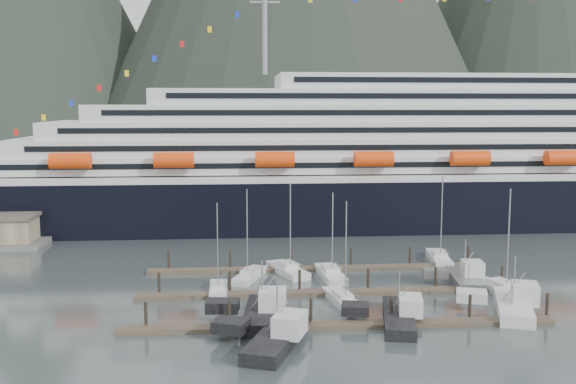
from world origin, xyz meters
name	(u,v)px	position (x,y,z in m)	size (l,w,h in m)	color
ground	(367,300)	(0.00, 0.00, 0.00)	(1600.00, 1600.00, 0.00)	#414D4D
cruise_ship	(459,165)	(30.03, 54.94, 12.04)	(210.00, 30.40, 50.30)	black
dock_near	(340,324)	(-4.93, -9.95, 0.31)	(48.18, 2.28, 3.20)	#45372C
dock_mid	(324,292)	(-4.93, 3.05, 0.31)	(48.18, 2.28, 3.20)	#45372C
dock_far	(312,268)	(-4.93, 16.05, 0.31)	(48.18, 2.28, 3.20)	#45372C
sailboat_a	(218,290)	(-18.52, 4.83, 0.40)	(2.33, 7.81, 12.29)	silver
sailboat_c	(331,275)	(-2.89, 11.42, 0.42)	(3.58, 10.29, 12.72)	silver
sailboat_d	(343,300)	(-3.18, -1.15, 0.40)	(3.94, 10.25, 13.22)	silver
sailboat_e	(250,276)	(-14.29, 11.76, 0.41)	(5.43, 9.49, 13.17)	silver
sailboat_f	(288,271)	(-8.76, 14.28, 0.43)	(5.98, 10.06, 13.84)	silver
sailboat_g	(439,259)	(15.43, 19.99, 0.42)	(4.12, 11.04, 13.91)	silver
sailboat_h	(501,290)	(18.00, 1.81, 0.44)	(5.88, 10.15, 14.23)	silver
trawler_a	(276,336)	(-12.27, -14.95, 0.91)	(10.77, 13.56, 7.22)	black
trawler_b	(261,313)	(-13.45, -7.08, 0.96)	(9.24, 12.11, 7.68)	black
trawler_c	(397,315)	(1.69, -8.95, 0.85)	(9.38, 13.09, 6.45)	black
trawler_d	(512,305)	(16.05, -6.23, 0.94)	(10.36, 13.04, 7.46)	silver
trawler_e	(463,278)	(14.60, 6.43, 0.88)	(8.27, 10.83, 6.80)	gray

